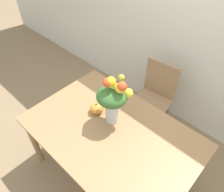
{
  "coord_description": "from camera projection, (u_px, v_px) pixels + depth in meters",
  "views": [
    {
      "loc": [
        0.81,
        -0.85,
        2.34
      ],
      "look_at": [
        -0.08,
        0.1,
        1.07
      ],
      "focal_mm": 35.0,
      "sensor_mm": 36.0,
      "label": 1
    }
  ],
  "objects": [
    {
      "name": "pumpkin",
      "position": [
        97.0,
        108.0,
        2.07
      ],
      "size": [
        0.13,
        0.13,
        0.12
      ],
      "color": "gold",
      "rests_on": "dining_table"
    },
    {
      "name": "flower_vase",
      "position": [
        113.0,
        99.0,
        1.83
      ],
      "size": [
        0.27,
        0.3,
        0.51
      ],
      "color": "silver",
      "rests_on": "dining_table"
    },
    {
      "name": "dining_chair_near_window",
      "position": [
        153.0,
        98.0,
        2.63
      ],
      "size": [
        0.46,
        0.46,
        0.93
      ],
      "rotation": [
        0.0,
        0.0,
        0.11
      ],
      "color": "#9E7A56",
      "rests_on": "ground_plane"
    },
    {
      "name": "ground_plane",
      "position": [
        111.0,
        172.0,
        2.47
      ],
      "size": [
        12.0,
        12.0,
        0.0
      ],
      "primitive_type": "plane",
      "color": "#8E7556"
    },
    {
      "name": "dining_table",
      "position": [
        111.0,
        137.0,
        2.0
      ],
      "size": [
        1.53,
        1.02,
        0.76
      ],
      "color": "#9E754C",
      "rests_on": "ground_plane"
    },
    {
      "name": "wall_back",
      "position": [
        198.0,
        21.0,
        2.2
      ],
      "size": [
        8.0,
        0.06,
        2.7
      ],
      "color": "silver",
      "rests_on": "ground_plane"
    }
  ]
}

